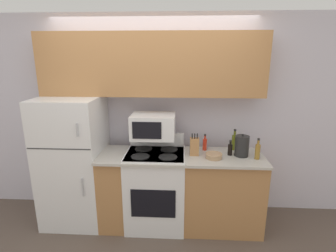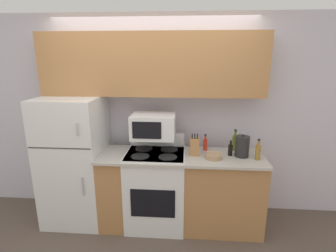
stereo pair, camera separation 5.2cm
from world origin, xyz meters
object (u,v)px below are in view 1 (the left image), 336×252
object	(u,v)px
refrigerator	(74,161)
kettle	(242,146)
bottle_soy_sauce	(230,149)
bottle_hot_sauce	(205,144)
bowl	(214,156)
stove	(156,188)
bottle_olive_oil	(234,142)
bottle_vinegar	(258,151)
microwave	(153,126)
knife_block	(194,146)

from	to	relation	value
refrigerator	kettle	distance (m)	2.03
refrigerator	bottle_soy_sauce	xyz separation A→B (m)	(1.89, -0.06, 0.21)
refrigerator	bottle_hot_sauce	bearing A→B (deg)	3.39
bottle_soy_sauce	bowl	bearing A→B (deg)	-150.80
stove	bottle_olive_oil	bearing A→B (deg)	12.47
refrigerator	bottle_vinegar	size ratio (longest dim) A/B	6.58
microwave	knife_block	bearing A→B (deg)	-9.11
microwave	bottle_hot_sauce	xyz separation A→B (m)	(0.62, 0.09, -0.24)
bottle_soy_sauce	bottle_vinegar	size ratio (longest dim) A/B	0.75
stove	knife_block	world-z (taller)	knife_block
bottle_olive_oil	stove	bearing A→B (deg)	-167.53
kettle	microwave	bearing A→B (deg)	175.78
refrigerator	stove	distance (m)	1.07
bottle_olive_oil	bottle_soy_sauce	distance (m)	0.20
microwave	bottle_soy_sauce	size ratio (longest dim) A/B	2.81
bottle_olive_oil	bottle_soy_sauce	bearing A→B (deg)	-113.43
bottle_olive_oil	knife_block	bearing A→B (deg)	-157.61
kettle	knife_block	bearing A→B (deg)	-179.79
bowl	kettle	world-z (taller)	kettle
bottle_vinegar	bottle_soy_sauce	bearing A→B (deg)	160.04
microwave	stove	bearing A→B (deg)	-71.06
refrigerator	microwave	distance (m)	1.09
bottle_olive_oil	bottle_soy_sauce	size ratio (longest dim) A/B	1.44
refrigerator	stove	size ratio (longest dim) A/B	1.43
bowl	stove	bearing A→B (deg)	172.85
kettle	refrigerator	bearing A→B (deg)	177.91
refrigerator	bottle_hot_sauce	distance (m)	1.63
refrigerator	bottle_olive_oil	bearing A→B (deg)	3.70
microwave	bottle_vinegar	size ratio (longest dim) A/B	2.11
knife_block	bottle_soy_sauce	size ratio (longest dim) A/B	1.45
knife_block	bottle_soy_sauce	xyz separation A→B (m)	(0.41, 0.02, -0.03)
bottle_soy_sauce	kettle	world-z (taller)	kettle
microwave	kettle	xyz separation A→B (m)	(1.02, -0.08, -0.20)
microwave	bottle_vinegar	xyz separation A→B (m)	(1.18, -0.16, -0.22)
bowl	knife_block	bearing A→B (deg)	157.14
bottle_soy_sauce	bottle_vinegar	world-z (taller)	bottle_vinegar
stove	bottle_vinegar	world-z (taller)	bottle_vinegar
stove	kettle	bearing A→B (deg)	0.50
stove	bottle_soy_sauce	bearing A→B (deg)	1.70
bottle_hot_sauce	microwave	bearing A→B (deg)	-171.40
refrigerator	stove	bearing A→B (deg)	-4.62
refrigerator	bottle_soy_sauce	distance (m)	1.90
stove	bottle_vinegar	size ratio (longest dim) A/B	4.61
bowl	bottle_vinegar	world-z (taller)	bottle_vinegar
bottle_vinegar	refrigerator	bearing A→B (deg)	175.80
bottle_olive_oil	bottle_soy_sauce	world-z (taller)	bottle_olive_oil
stove	bottle_soy_sauce	distance (m)	1.01
refrigerator	bottle_hot_sauce	size ratio (longest dim) A/B	7.90
stove	microwave	bearing A→B (deg)	108.94
bottle_olive_oil	bottle_vinegar	distance (m)	0.35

